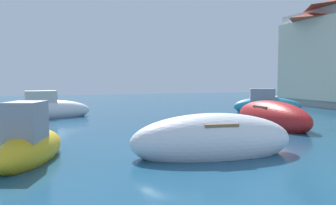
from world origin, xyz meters
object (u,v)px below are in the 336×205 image
Objects in this scene: moored_boat_0 at (213,140)px; moored_boat_1 at (47,110)px; moored_boat_2 at (30,145)px; moored_boat_5 at (272,117)px; moored_boat_4 at (267,105)px.

moored_boat_1 reaches higher than moored_boat_0.
moored_boat_0 is 1.35× the size of moored_boat_2.
moored_boat_1 is 11.10m from moored_boat_5.
moored_boat_5 is (-3.45, -5.32, -0.02)m from moored_boat_4.
moored_boat_4 is (8.25, 9.45, 0.01)m from moored_boat_0.
moored_boat_4 is at bearing -125.96° from moored_boat_0.
moored_boat_2 is (-4.51, 0.90, -0.01)m from moored_boat_0.
moored_boat_5 is (4.79, 4.12, -0.01)m from moored_boat_0.
moored_boat_2 is at bearing -119.92° from moored_boat_4.
moored_boat_0 is 0.97× the size of moored_boat_5.
moored_boat_4 reaches higher than moored_boat_5.
moored_boat_4 is at bearing -36.25° from moored_boat_2.
moored_boat_0 is 6.32m from moored_boat_5.
moored_boat_1 is (-4.14, 10.71, 0.01)m from moored_boat_0.
moored_boat_2 is at bearing 110.38° from moored_boat_5.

